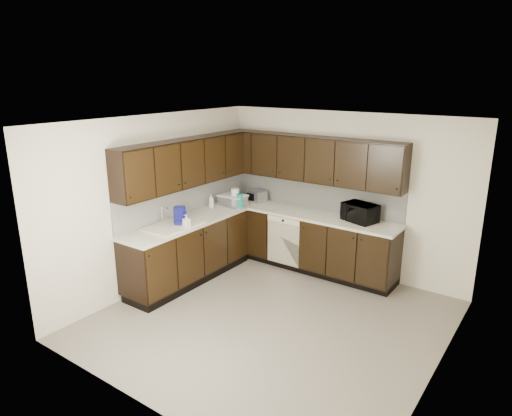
{
  "coord_description": "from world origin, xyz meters",
  "views": [
    {
      "loc": [
        2.85,
        -4.35,
        3.01
      ],
      "look_at": [
        -0.66,
        0.6,
        1.24
      ],
      "focal_mm": 32.0,
      "sensor_mm": 36.0,
      "label": 1
    }
  ],
  "objects_px": {
    "toaster_oven": "(257,196)",
    "microwave": "(360,213)",
    "blue_pitcher": "(180,216)",
    "storage_bin": "(233,200)",
    "sink": "(173,230)"
  },
  "relations": [
    {
      "from": "storage_bin",
      "to": "blue_pitcher",
      "type": "height_order",
      "value": "blue_pitcher"
    },
    {
      "from": "storage_bin",
      "to": "blue_pitcher",
      "type": "relative_size",
      "value": 1.56
    },
    {
      "from": "toaster_oven",
      "to": "sink",
      "type": "bearing_deg",
      "value": -82.32
    },
    {
      "from": "sink",
      "to": "storage_bin",
      "type": "distance_m",
      "value": 1.37
    },
    {
      "from": "toaster_oven",
      "to": "storage_bin",
      "type": "relative_size",
      "value": 0.73
    },
    {
      "from": "sink",
      "to": "microwave",
      "type": "distance_m",
      "value": 2.73
    },
    {
      "from": "microwave",
      "to": "blue_pitcher",
      "type": "height_order",
      "value": "microwave"
    },
    {
      "from": "microwave",
      "to": "blue_pitcher",
      "type": "xyz_separation_m",
      "value": [
        -2.04,
        -1.65,
        -0.0
      ]
    },
    {
      "from": "sink",
      "to": "microwave",
      "type": "relative_size",
      "value": 1.68
    },
    {
      "from": "toaster_oven",
      "to": "microwave",
      "type": "bearing_deg",
      "value": 13.4
    },
    {
      "from": "sink",
      "to": "microwave",
      "type": "xyz_separation_m",
      "value": [
        2.08,
        1.76,
        0.19
      ]
    },
    {
      "from": "sink",
      "to": "toaster_oven",
      "type": "height_order",
      "value": "sink"
    },
    {
      "from": "microwave",
      "to": "blue_pitcher",
      "type": "bearing_deg",
      "value": -124.15
    },
    {
      "from": "toaster_oven",
      "to": "storage_bin",
      "type": "xyz_separation_m",
      "value": [
        -0.19,
        -0.43,
        -0.01
      ]
    },
    {
      "from": "sink",
      "to": "storage_bin",
      "type": "relative_size",
      "value": 1.95
    }
  ]
}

